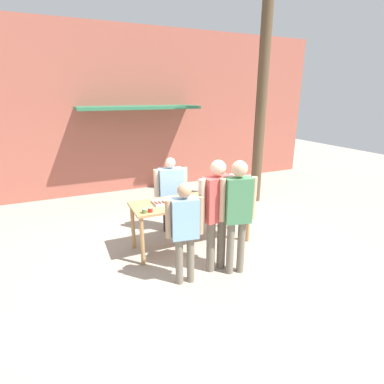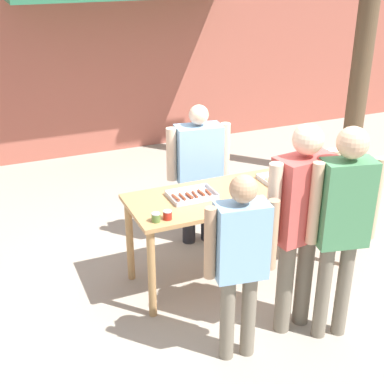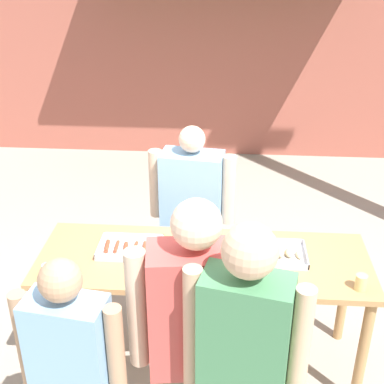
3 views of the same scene
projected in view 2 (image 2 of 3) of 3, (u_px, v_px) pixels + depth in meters
The scene contains 12 objects.
ground_plane at pixel (240, 271), 5.41m from camera, with size 24.00×24.00×0.00m, color #A39989.
building_facade_back at pixel (118, 2), 7.79m from camera, with size 12.00×1.11×4.50m.
serving_table at pixel (243, 201), 5.08m from camera, with size 2.21×0.77×0.90m.
food_tray_sausages at pixel (192, 196), 4.89m from camera, with size 0.43×0.30×0.04m.
food_tray_buns at pixel (282, 179), 5.24m from camera, with size 0.43×0.32×0.07m.
condiment_jar_mustard at pixel (156, 217), 4.45m from camera, with size 0.08×0.08×0.08m.
condiment_jar_ketchup at pixel (167, 215), 4.49m from camera, with size 0.08×0.08×0.08m.
beer_cup at pixel (346, 180), 5.14m from camera, with size 0.07×0.07×0.10m.
person_server_behind_table at pixel (198, 165), 5.61m from camera, with size 0.68×0.32×1.55m.
person_customer_holding_hotdog at pixel (241, 255), 3.92m from camera, with size 0.56×0.27×1.57m.
person_customer_with_cup at pixel (343, 217), 4.08m from camera, with size 0.56×0.30×1.83m.
person_customer_waiting_in_line at pixel (301, 214), 4.20m from camera, with size 0.67×0.31×1.82m.
Camera 2 is at (-2.25, -4.01, 2.99)m, focal length 50.00 mm.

